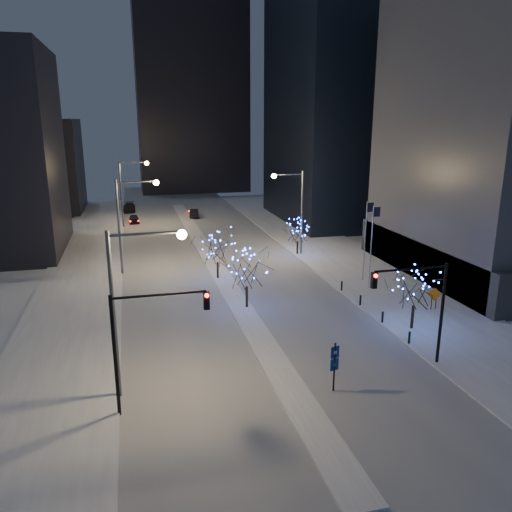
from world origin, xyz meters
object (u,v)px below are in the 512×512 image
object	(u,v)px
wayfinding_sign	(335,362)
construction_sign	(434,296)
car_near	(134,219)
holiday_tree_plaza_near	(415,288)
car_mid	(194,213)
street_lamp_w_far	(128,184)
traffic_signal_west	(143,332)
street_lamp_w_near	(131,290)
holiday_tree_median_near	(247,269)
car_far	(129,207)
traffic_signal_east	(422,299)
street_lamp_east	(295,202)
holiday_tree_median_far	(217,247)
street_lamp_w_mid	(129,213)
holiday_tree_plaza_far	(298,231)

from	to	relation	value
wayfinding_sign	construction_sign	size ratio (longest dim) A/B	1.61
car_near	holiday_tree_plaza_near	xyz separation A→B (m)	(20.21, -48.25, 2.76)
car_mid	construction_sign	size ratio (longest dim) A/B	2.19
construction_sign	street_lamp_w_far	bearing A→B (deg)	145.00
traffic_signal_west	construction_sign	xyz separation A→B (m)	(24.24, 9.55, -3.43)
street_lamp_w_near	holiday_tree_median_near	size ratio (longest dim) A/B	1.88
street_lamp_w_far	car_far	xyz separation A→B (m)	(-0.06, 13.54, -5.75)
traffic_signal_east	holiday_tree_plaza_near	bearing A→B (deg)	61.68
traffic_signal_east	car_near	distance (m)	56.55
street_lamp_w_far	wayfinding_sign	world-z (taller)	street_lamp_w_far
street_lamp_east	holiday_tree_plaza_near	xyz separation A→B (m)	(1.79, -23.56, -3.05)
holiday_tree_median_far	wayfinding_sign	distance (m)	23.57
holiday_tree_median_far	traffic_signal_west	bearing A→B (deg)	-109.22
street_lamp_w_near	traffic_signal_west	bearing A→B (deg)	-76.04
holiday_tree_median_far	holiday_tree_plaza_near	distance (m)	20.49
holiday_tree_plaza_near	car_near	bearing A→B (deg)	112.73
car_mid	car_far	xyz separation A→B (m)	(-10.50, 8.06, 0.04)
street_lamp_w_mid	holiday_tree_median_near	world-z (taller)	street_lamp_w_mid
street_lamp_w_far	street_lamp_w_near	bearing A→B (deg)	-90.00
holiday_tree_plaza_near	construction_sign	xyz separation A→B (m)	(3.93, 3.10, -2.07)
car_far	holiday_tree_plaza_near	xyz separation A→B (m)	(20.87, -59.09, 2.66)
car_mid	holiday_tree_plaza_near	xyz separation A→B (m)	(10.37, -51.03, 2.69)
street_lamp_w_near	car_near	size ratio (longest dim) A/B	2.64
traffic_signal_west	holiday_tree_median_near	distance (m)	16.67
car_mid	street_lamp_w_near	bearing A→B (deg)	84.80
traffic_signal_east	holiday_tree_median_near	bearing A→B (deg)	122.96
street_lamp_w_mid	street_lamp_east	xyz separation A→B (m)	(19.02, 3.00, -0.05)
street_lamp_w_far	car_far	bearing A→B (deg)	90.26
traffic_signal_west	car_near	distance (m)	54.85
car_near	car_mid	xyz separation A→B (m)	(9.83, 2.79, 0.06)
holiday_tree_plaza_far	holiday_tree_median_near	bearing A→B (deg)	-122.17
holiday_tree_plaza_far	street_lamp_w_mid	bearing A→B (deg)	-171.49
holiday_tree_median_near	traffic_signal_west	bearing A→B (deg)	-122.53
car_mid	holiday_tree_median_far	bearing A→B (deg)	92.16
holiday_tree_plaza_near	holiday_tree_median_near	bearing A→B (deg)	146.36
street_lamp_w_mid	construction_sign	xyz separation A→B (m)	(24.74, -17.45, -5.17)
holiday_tree_median_near	wayfinding_sign	size ratio (longest dim) A/B	1.69
car_near	street_lamp_w_mid	bearing A→B (deg)	-93.03
holiday_tree_plaza_far	wayfinding_sign	world-z (taller)	holiday_tree_plaza_far
car_near	car_mid	size ratio (longest dim) A/B	0.88
street_lamp_w_near	car_far	world-z (taller)	street_lamp_w_near
street_lamp_w_far	wayfinding_sign	xyz separation A→B (m)	(11.37, -52.57, -4.57)
holiday_tree_plaza_far	wayfinding_sign	xyz separation A→B (m)	(-8.07, -30.48, -0.99)
traffic_signal_west	holiday_tree_median_far	xyz separation A→B (m)	(7.94, 22.77, -1.34)
street_lamp_w_mid	street_lamp_w_far	bearing A→B (deg)	90.00
car_near	holiday_tree_median_near	world-z (taller)	holiday_tree_median_near
street_lamp_w_mid	traffic_signal_west	bearing A→B (deg)	-88.94
street_lamp_w_near	holiday_tree_median_near	world-z (taller)	street_lamp_w_near
street_lamp_w_near	traffic_signal_east	size ratio (longest dim) A/B	1.43
traffic_signal_east	car_far	xyz separation A→B (m)	(-17.94, 64.54, -4.02)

